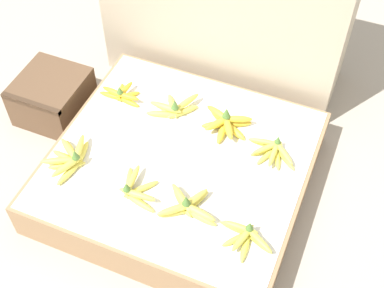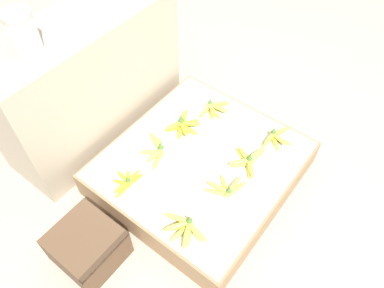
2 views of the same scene
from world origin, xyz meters
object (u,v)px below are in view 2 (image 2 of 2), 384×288
(banana_bunch_middle_midright, at_px, (183,125))
(banana_bunch_front_midleft, at_px, (226,188))
(banana_bunch_middle_left, at_px, (127,182))
(banana_bunch_middle_midleft, at_px, (157,150))
(banana_bunch_front_right, at_px, (276,137))
(banana_bunch_middle_right, at_px, (213,108))
(banana_bunch_front_midright, at_px, (248,160))
(banana_bunch_front_left, at_px, (185,228))
(glass_jar, at_px, (23,33))
(wooden_crate, at_px, (88,246))

(banana_bunch_middle_midright, bearing_deg, banana_bunch_front_midleft, -114.55)
(banana_bunch_middle_left, height_order, banana_bunch_middle_midleft, banana_bunch_middle_midleft)
(banana_bunch_front_right, distance_m, banana_bunch_middle_right, 0.42)
(banana_bunch_middle_midright, height_order, banana_bunch_middle_right, banana_bunch_middle_midright)
(banana_bunch_middle_midleft, height_order, banana_bunch_middle_midright, banana_bunch_middle_midright)
(banana_bunch_middle_right, bearing_deg, banana_bunch_middle_left, 176.09)
(banana_bunch_front_right, bearing_deg, banana_bunch_middle_midright, 118.05)
(banana_bunch_front_midright, height_order, banana_bunch_middle_left, banana_bunch_front_midright)
(banana_bunch_front_left, xyz_separation_m, banana_bunch_middle_midright, (0.52, 0.42, 0.00))
(banana_bunch_front_right, height_order, banana_bunch_middle_left, banana_bunch_front_right)
(banana_bunch_front_left, bearing_deg, banana_bunch_front_right, -4.76)
(banana_bunch_middle_midright, xyz_separation_m, glass_jar, (-0.48, 0.50, 0.69))
(banana_bunch_front_midleft, height_order, banana_bunch_middle_right, banana_bunch_front_midleft)
(banana_bunch_front_midright, bearing_deg, banana_bunch_front_midleft, -178.64)
(banana_bunch_front_left, distance_m, banana_bunch_front_right, 0.78)
(banana_bunch_front_midleft, distance_m, banana_bunch_middle_right, 0.59)
(banana_bunch_front_left, bearing_deg, banana_bunch_middle_right, 25.80)
(banana_bunch_front_midleft, bearing_deg, banana_bunch_middle_right, 42.11)
(banana_bunch_front_right, bearing_deg, banana_bunch_front_left, 175.24)
(wooden_crate, xyz_separation_m, banana_bunch_front_left, (0.33, -0.36, 0.11))
(banana_bunch_front_midright, xyz_separation_m, banana_bunch_middle_midright, (-0.01, 0.45, 0.00))
(wooden_crate, distance_m, banana_bunch_middle_midleft, 0.62)
(banana_bunch_front_midright, bearing_deg, banana_bunch_front_right, -8.24)
(wooden_crate, distance_m, glass_jar, 1.05)
(banana_bunch_middle_left, distance_m, banana_bunch_middle_right, 0.72)
(banana_bunch_middle_midright, bearing_deg, banana_bunch_middle_right, -14.91)
(banana_bunch_middle_left, relative_size, glass_jar, 0.99)
(banana_bunch_middle_right, bearing_deg, glass_jar, 141.72)
(banana_bunch_middle_right, bearing_deg, banana_bunch_front_midleft, -137.89)
(banana_bunch_front_midleft, bearing_deg, banana_bunch_front_midright, 1.36)
(banana_bunch_middle_midleft, xyz_separation_m, glass_jar, (-0.24, 0.50, 0.69))
(banana_bunch_middle_midleft, bearing_deg, banana_bunch_front_right, -44.07)
(banana_bunch_front_midright, height_order, glass_jar, glass_jar)
(wooden_crate, xyz_separation_m, banana_bunch_middle_right, (1.08, 0.00, 0.10))
(banana_bunch_front_right, xyz_separation_m, glass_jar, (-0.74, 0.98, 0.69))
(banana_bunch_middle_midleft, xyz_separation_m, banana_bunch_middle_midright, (0.24, 0.00, 0.00))
(banana_bunch_front_midleft, relative_size, glass_jar, 0.93)
(banana_bunch_front_right, relative_size, banana_bunch_middle_midright, 1.03)
(banana_bunch_middle_midleft, bearing_deg, banana_bunch_middle_right, -7.20)
(banana_bunch_middle_midleft, bearing_deg, banana_bunch_front_midleft, -85.80)
(banana_bunch_middle_left, relative_size, banana_bunch_middle_midright, 0.94)
(banana_bunch_front_right, bearing_deg, banana_bunch_middle_midleft, 135.93)
(banana_bunch_front_midleft, bearing_deg, banana_bunch_middle_left, 122.89)
(banana_bunch_front_left, distance_m, banana_bunch_front_midleft, 0.31)
(banana_bunch_front_midleft, bearing_deg, wooden_crate, 148.73)
(banana_bunch_front_midleft, relative_size, banana_bunch_front_midright, 0.84)
(banana_bunch_middle_left, relative_size, banana_bunch_middle_right, 0.89)
(wooden_crate, relative_size, banana_bunch_front_midleft, 1.65)
(wooden_crate, bearing_deg, banana_bunch_middle_right, 0.19)
(banana_bunch_middle_midleft, bearing_deg, banana_bunch_front_midright, -60.47)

